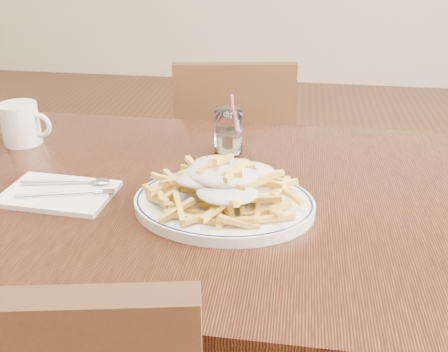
% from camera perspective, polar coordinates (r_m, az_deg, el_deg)
% --- Properties ---
extents(table, '(1.20, 0.80, 0.75)m').
position_cam_1_polar(table, '(1.06, -1.27, -5.39)').
color(table, black).
rests_on(table, ground).
extents(chair_far, '(0.45, 0.45, 0.85)m').
position_cam_1_polar(chair_far, '(1.81, 1.02, 2.11)').
color(chair_far, black).
rests_on(chair_far, ground).
extents(fries_plate, '(0.38, 0.34, 0.02)m').
position_cam_1_polar(fries_plate, '(0.94, 0.00, -3.15)').
color(fries_plate, white).
rests_on(fries_plate, table).
extents(loaded_fries, '(0.29, 0.25, 0.08)m').
position_cam_1_polar(loaded_fries, '(0.92, 0.00, -0.33)').
color(loaded_fries, gold).
rests_on(loaded_fries, fries_plate).
extents(napkin, '(0.22, 0.15, 0.01)m').
position_cam_1_polar(napkin, '(1.04, -18.37, -1.93)').
color(napkin, white).
rests_on(napkin, table).
extents(cutlery, '(0.21, 0.12, 0.01)m').
position_cam_1_polar(cutlery, '(1.05, -18.31, -1.35)').
color(cutlery, silver).
rests_on(cutlery, napkin).
extents(water_glass, '(0.07, 0.07, 0.14)m').
position_cam_1_polar(water_glass, '(1.17, 0.50, 4.80)').
color(water_glass, white).
rests_on(water_glass, table).
extents(coffee_mug, '(0.13, 0.09, 0.10)m').
position_cam_1_polar(coffee_mug, '(1.32, -22.15, 5.55)').
color(coffee_mug, white).
rests_on(coffee_mug, table).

